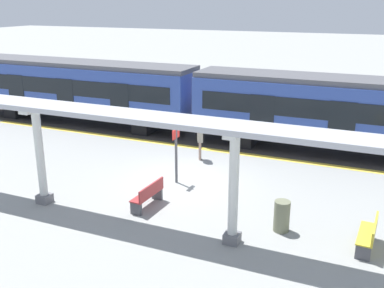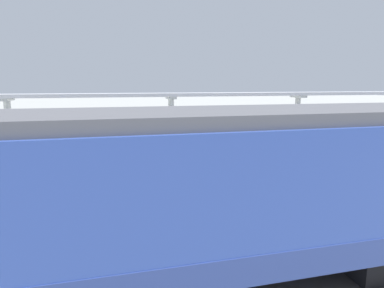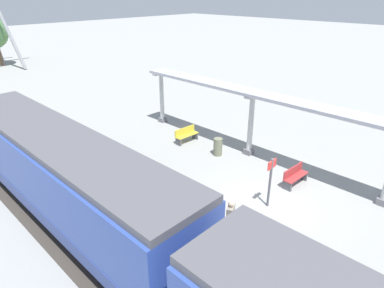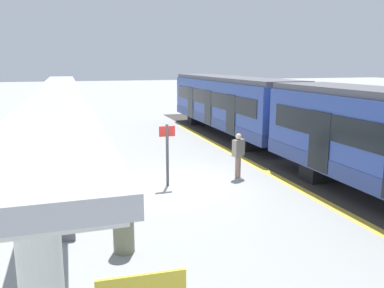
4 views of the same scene
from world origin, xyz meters
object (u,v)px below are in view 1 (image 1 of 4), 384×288
(trash_bin, at_px, (282,216))
(passenger_waiting_near_edge, at_px, (200,136))
(canopy_pillar_second, at_px, (40,156))
(platform_info_sign, at_px, (176,150))
(bench_near_end, at_px, (149,195))
(bench_mid_platform, at_px, (369,234))
(canopy_pillar_third, at_px, (234,188))
(train_near_carriage, at_px, (80,91))
(train_far_carriage, at_px, (345,115))

(trash_bin, relative_size, passenger_waiting_near_edge, 0.57)
(passenger_waiting_near_edge, bearing_deg, trash_bin, 43.52)
(canopy_pillar_second, height_order, platform_info_sign, canopy_pillar_second)
(bench_near_end, xyz_separation_m, trash_bin, (-0.14, 4.48, 0.04))
(bench_mid_platform, height_order, trash_bin, trash_bin)
(passenger_waiting_near_edge, bearing_deg, canopy_pillar_third, 29.80)
(train_near_carriage, height_order, bench_mid_platform, train_near_carriage)
(bench_mid_platform, distance_m, trash_bin, 2.48)
(canopy_pillar_third, height_order, bench_mid_platform, canopy_pillar_third)
(canopy_pillar_second, distance_m, passenger_waiting_near_edge, 7.05)
(train_near_carriage, relative_size, passenger_waiting_near_edge, 8.11)
(bench_near_end, height_order, passenger_waiting_near_edge, passenger_waiting_near_edge)
(bench_near_end, bearing_deg, bench_mid_platform, 90.74)
(trash_bin, distance_m, passenger_waiting_near_edge, 6.86)
(train_near_carriage, xyz_separation_m, trash_bin, (8.20, 13.40, -1.35))
(train_far_carriage, distance_m, canopy_pillar_second, 12.97)
(train_near_carriage, bearing_deg, canopy_pillar_second, 29.93)
(train_near_carriage, xyz_separation_m, canopy_pillar_second, (9.47, 5.45, -0.12))
(train_far_carriage, relative_size, platform_info_sign, 6.25)
(canopy_pillar_second, xyz_separation_m, trash_bin, (-1.27, 7.95, -1.23))
(canopy_pillar_third, relative_size, bench_near_end, 2.22)
(trash_bin, bearing_deg, platform_info_sign, -115.62)
(train_far_carriage, height_order, trash_bin, train_far_carriage)
(train_far_carriage, bearing_deg, bench_near_end, -32.89)
(bench_mid_platform, relative_size, passenger_waiting_near_edge, 0.90)
(bench_near_end, xyz_separation_m, bench_mid_platform, (-0.09, 6.95, 0.00))
(train_far_carriage, bearing_deg, canopy_pillar_second, -43.15)
(bench_near_end, bearing_deg, canopy_pillar_third, 71.37)
(canopy_pillar_third, xyz_separation_m, passenger_waiting_near_edge, (-6.22, -3.56, -0.65))
(canopy_pillar_third, bearing_deg, train_far_carriage, 167.72)
(train_near_carriage, distance_m, canopy_pillar_third, 15.49)
(train_far_carriage, relative_size, canopy_pillar_second, 4.08)
(bench_mid_platform, height_order, passenger_waiting_near_edge, passenger_waiting_near_edge)
(bench_near_end, distance_m, passenger_waiting_near_edge, 5.14)
(train_far_carriage, relative_size, bench_near_end, 9.04)
(bench_near_end, height_order, bench_mid_platform, same)
(train_near_carriage, distance_m, canopy_pillar_second, 10.92)
(bench_near_end, xyz_separation_m, passenger_waiting_near_edge, (-5.10, -0.23, 0.62))
(canopy_pillar_second, bearing_deg, trash_bin, 99.06)
(train_near_carriage, height_order, trash_bin, train_near_carriage)
(train_near_carriage, bearing_deg, passenger_waiting_near_edge, 69.57)
(train_near_carriage, xyz_separation_m, canopy_pillar_third, (9.47, 12.26, -0.12))
(train_far_carriage, distance_m, platform_info_sign, 8.14)
(train_far_carriage, xyz_separation_m, passenger_waiting_near_edge, (3.24, -5.62, -0.77))
(train_near_carriage, height_order, bench_near_end, train_near_carriage)
(canopy_pillar_second, relative_size, bench_mid_platform, 2.22)
(canopy_pillar_third, bearing_deg, train_near_carriage, -127.66)
(canopy_pillar_second, bearing_deg, bench_near_end, 107.91)
(canopy_pillar_second, bearing_deg, canopy_pillar_third, 90.00)
(canopy_pillar_third, bearing_deg, platform_info_sign, -135.39)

